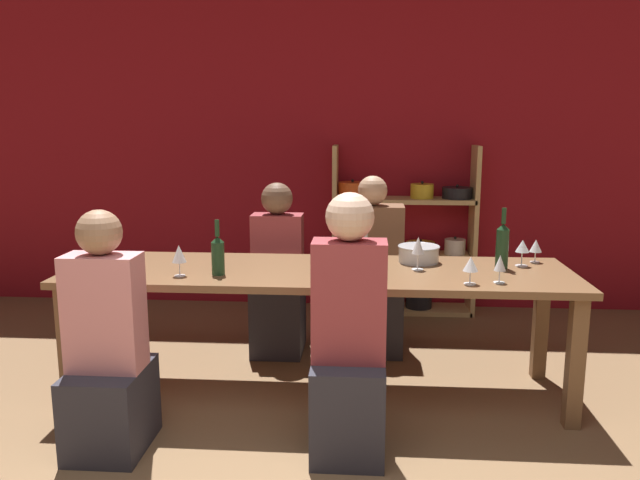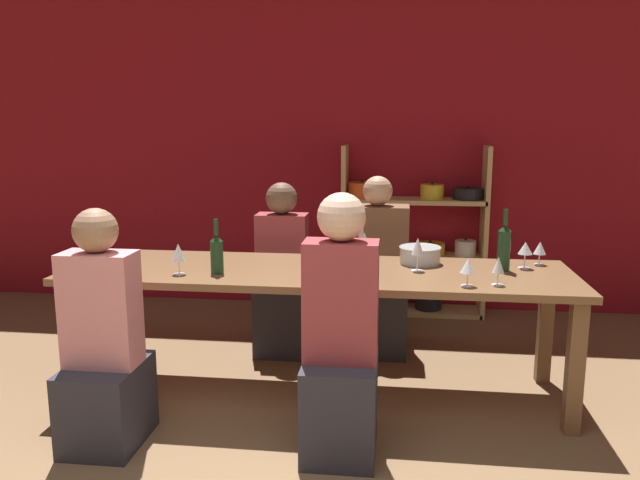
# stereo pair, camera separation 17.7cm
# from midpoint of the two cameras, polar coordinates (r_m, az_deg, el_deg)

# --- Properties ---
(wall_back_red) EXTENTS (8.80, 0.06, 2.70)m
(wall_back_red) POSITION_cam_midpoint_polar(r_m,az_deg,el_deg) (5.30, -0.41, 8.41)
(wall_back_red) COLOR maroon
(wall_back_red) RESTS_ON ground_plane
(shelf_unit) EXTENTS (1.16, 0.30, 1.38)m
(shelf_unit) POSITION_cam_midpoint_polar(r_m,az_deg,el_deg) (5.18, 6.35, -0.49)
(shelf_unit) COLOR tan
(shelf_unit) RESTS_ON ground_plane
(dining_table) EXTENTS (2.85, 0.81, 0.74)m
(dining_table) POSITION_cam_midpoint_polar(r_m,az_deg,el_deg) (3.56, -1.55, -3.96)
(dining_table) COLOR brown
(dining_table) RESTS_ON ground_plane
(mixing_bowl) EXTENTS (0.25, 0.25, 0.10)m
(mixing_bowl) POSITION_cam_midpoint_polar(r_m,az_deg,el_deg) (3.73, 7.67, -1.21)
(mixing_bowl) COLOR #B7BABC
(mixing_bowl) RESTS_ON dining_table
(wine_bottle_green) EXTENTS (0.07, 0.07, 0.32)m
(wine_bottle_green) POSITION_cam_midpoint_polar(r_m,az_deg,el_deg) (3.19, 2.53, -1.97)
(wine_bottle_green) COLOR #B2C6C1
(wine_bottle_green) RESTS_ON dining_table
(wine_bottle_dark) EXTENTS (0.07, 0.07, 0.30)m
(wine_bottle_dark) POSITION_cam_midpoint_polar(r_m,az_deg,el_deg) (3.45, -10.78, -1.28)
(wine_bottle_dark) COLOR #19381E
(wine_bottle_dark) RESTS_ON dining_table
(wine_bottle_amber) EXTENTS (0.07, 0.07, 0.35)m
(wine_bottle_amber) POSITION_cam_midpoint_polar(r_m,az_deg,el_deg) (3.65, 15.01, -0.44)
(wine_bottle_amber) COLOR #19381E
(wine_bottle_amber) RESTS_ON dining_table
(wine_glass_empty_a) EXTENTS (0.06, 0.06, 0.15)m
(wine_glass_empty_a) POSITION_cam_midpoint_polar(r_m,az_deg,el_deg) (3.32, 14.68, -2.14)
(wine_glass_empty_a) COLOR white
(wine_glass_empty_a) RESTS_ON dining_table
(wine_glass_red_a) EXTENTS (0.07, 0.07, 0.14)m
(wine_glass_red_a) POSITION_cam_midpoint_polar(r_m,az_deg,el_deg) (3.87, 17.89, -0.59)
(wine_glass_red_a) COLOR white
(wine_glass_red_a) RESTS_ON dining_table
(wine_glass_white_a) EXTENTS (0.08, 0.08, 0.17)m
(wine_glass_white_a) POSITION_cam_midpoint_polar(r_m,az_deg,el_deg) (3.78, 2.58, -0.08)
(wine_glass_white_a) COLOR white
(wine_glass_white_a) RESTS_ON dining_table
(wine_glass_empty_b) EXTENTS (0.08, 0.08, 0.17)m
(wine_glass_empty_b) POSITION_cam_midpoint_polar(r_m,az_deg,el_deg) (3.46, -14.21, -1.28)
(wine_glass_empty_b) COLOR white
(wine_glass_empty_b) RESTS_ON dining_table
(wine_glass_white_b) EXTENTS (0.08, 0.08, 0.14)m
(wine_glass_white_b) POSITION_cam_midpoint_polar(r_m,az_deg,el_deg) (3.26, 12.10, -2.25)
(wine_glass_white_b) COLOR white
(wine_glass_white_b) RESTS_ON dining_table
(wine_glass_red_b) EXTENTS (0.07, 0.07, 0.19)m
(wine_glass_red_b) POSITION_cam_midpoint_polar(r_m,az_deg,el_deg) (3.52, 7.54, -0.61)
(wine_glass_red_b) COLOR white
(wine_glass_red_b) RESTS_ON dining_table
(wine_glass_red_c) EXTENTS (0.08, 0.08, 0.15)m
(wine_glass_red_c) POSITION_cam_midpoint_polar(r_m,az_deg,el_deg) (3.75, 16.74, -0.64)
(wine_glass_red_c) COLOR white
(wine_glass_red_c) RESTS_ON dining_table
(person_near_a) EXTENTS (0.34, 0.43, 1.26)m
(person_near_a) POSITION_cam_midpoint_polar(r_m,az_deg,el_deg) (2.98, 0.90, -10.57)
(person_near_a) COLOR #2D2D38
(person_near_a) RESTS_ON ground_plane
(person_far_a) EXTENTS (0.34, 0.43, 1.17)m
(person_far_a) POSITION_cam_midpoint_polar(r_m,az_deg,el_deg) (4.29, -5.04, -4.44)
(person_far_a) COLOR #2D2D38
(person_far_a) RESTS_ON ground_plane
(person_near_b) EXTENTS (0.35, 0.43, 1.17)m
(person_near_b) POSITION_cam_midpoint_polar(r_m,az_deg,el_deg) (3.22, -20.37, -10.38)
(person_near_b) COLOR #2D2D38
(person_near_b) RESTS_ON ground_plane
(person_far_b) EXTENTS (0.43, 0.54, 1.21)m
(person_far_b) POSITION_cam_midpoint_polar(r_m,az_deg,el_deg) (4.36, 3.53, -4.28)
(person_far_b) COLOR #2D2D38
(person_far_b) RESTS_ON ground_plane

